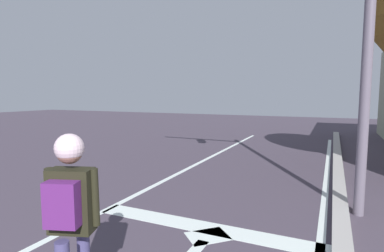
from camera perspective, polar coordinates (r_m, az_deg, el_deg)
lane_line_center at (r=5.97m, az=-12.50°, el=-13.45°), size 0.12×20.00×0.01m
lane_line_curbside at (r=4.87m, az=23.04°, el=-18.37°), size 0.12×20.00×0.01m
stop_bar at (r=4.79m, az=2.07°, el=-18.32°), size 3.53×0.40×0.01m
lane_arrow_head at (r=4.52m, az=2.97°, el=-19.87°), size 0.71×0.71×0.01m
curb_strip at (r=4.84m, az=26.18°, el=-17.77°), size 0.24×24.00×0.14m
skater at (r=2.74m, az=-21.76°, el=-13.66°), size 0.42×0.59×1.57m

